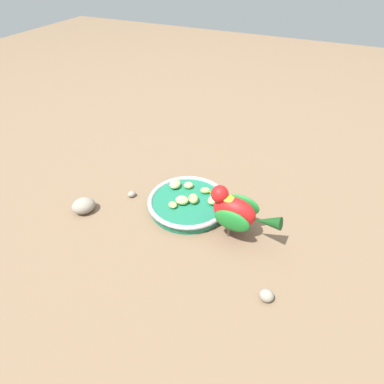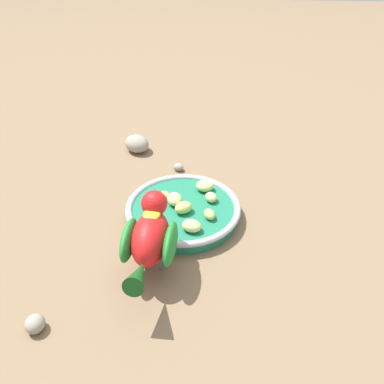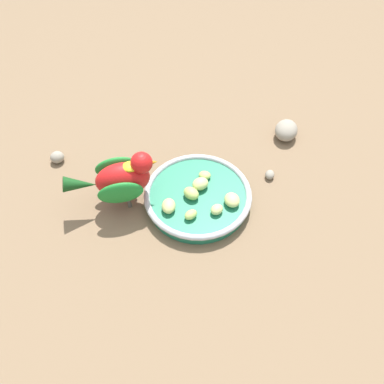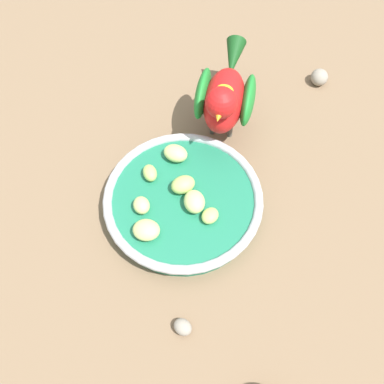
% 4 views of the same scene
% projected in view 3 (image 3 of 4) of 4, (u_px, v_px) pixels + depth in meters
% --- Properties ---
extents(ground_plane, '(4.00, 4.00, 0.00)m').
position_uv_depth(ground_plane, '(200.00, 195.00, 0.95)').
color(ground_plane, '#7A6047').
extents(feeding_bowl, '(0.22, 0.22, 0.03)m').
position_uv_depth(feeding_bowl, '(198.00, 197.00, 0.93)').
color(feeding_bowl, '#1E7251').
rests_on(feeding_bowl, ground_plane).
extents(apple_piece_0, '(0.03, 0.03, 0.02)m').
position_uv_depth(apple_piece_0, '(191.00, 215.00, 0.88)').
color(apple_piece_0, '#B2CC66').
rests_on(apple_piece_0, feeding_bowl).
extents(apple_piece_1, '(0.03, 0.03, 0.01)m').
position_uv_depth(apple_piece_1, '(205.00, 175.00, 0.95)').
color(apple_piece_1, '#B2CC66').
rests_on(apple_piece_1, feeding_bowl).
extents(apple_piece_2, '(0.04, 0.04, 0.02)m').
position_uv_depth(apple_piece_2, '(200.00, 184.00, 0.93)').
color(apple_piece_2, '#C6D17A').
rests_on(apple_piece_2, feeding_bowl).
extents(apple_piece_3, '(0.04, 0.03, 0.02)m').
position_uv_depth(apple_piece_3, '(232.00, 200.00, 0.90)').
color(apple_piece_3, '#C6D17A').
rests_on(apple_piece_3, feeding_bowl).
extents(apple_piece_4, '(0.04, 0.04, 0.02)m').
position_uv_depth(apple_piece_4, '(191.00, 193.00, 0.91)').
color(apple_piece_4, '#B2CC66').
rests_on(apple_piece_4, feeding_bowl).
extents(apple_piece_5, '(0.03, 0.03, 0.02)m').
position_uv_depth(apple_piece_5, '(217.00, 209.00, 0.89)').
color(apple_piece_5, '#C6D17A').
rests_on(apple_piece_5, feeding_bowl).
extents(apple_piece_6, '(0.04, 0.04, 0.02)m').
position_uv_depth(apple_piece_6, '(169.00, 206.00, 0.89)').
color(apple_piece_6, '#C6D17A').
rests_on(apple_piece_6, feeding_bowl).
extents(parrot, '(0.09, 0.19, 0.13)m').
position_uv_depth(parrot, '(121.00, 178.00, 0.88)').
color(parrot, '#59544C').
rests_on(parrot, ground_plane).
extents(rock_large, '(0.08, 0.08, 0.04)m').
position_uv_depth(rock_large, '(286.00, 130.00, 1.05)').
color(rock_large, gray).
rests_on(rock_large, ground_plane).
extents(pebble_0, '(0.03, 0.03, 0.02)m').
position_uv_depth(pebble_0, '(270.00, 175.00, 0.98)').
color(pebble_0, gray).
rests_on(pebble_0, ground_plane).
extents(pebble_1, '(0.03, 0.03, 0.03)m').
position_uv_depth(pebble_1, '(57.00, 157.00, 1.00)').
color(pebble_1, gray).
rests_on(pebble_1, ground_plane).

